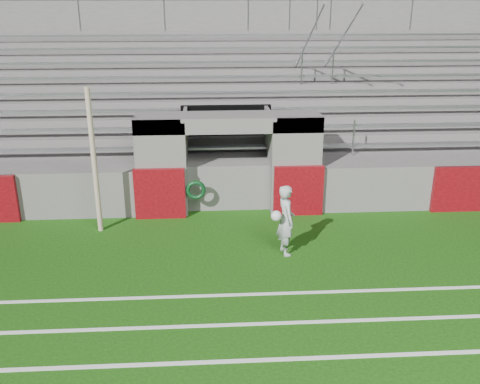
{
  "coord_description": "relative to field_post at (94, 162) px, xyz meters",
  "views": [
    {
      "loc": [
        -0.52,
        -10.04,
        5.5
      ],
      "look_at": [
        0.2,
        1.8,
        1.1
      ],
      "focal_mm": 40.0,
      "sensor_mm": 36.0,
      "label": 1
    }
  ],
  "objects": [
    {
      "name": "hose_coil",
      "position": [
        2.36,
        0.68,
        -1.01
      ],
      "size": [
        0.52,
        0.15,
        0.52
      ],
      "color": "#0C3F11",
      "rests_on": "ground"
    },
    {
      "name": "goalkeeper_with_ball",
      "position": [
        4.38,
        -1.52,
        -0.95
      ],
      "size": [
        0.62,
        0.68,
        1.62
      ],
      "color": "#AFB5B9",
      "rests_on": "ground"
    },
    {
      "name": "ground",
      "position": [
        3.24,
        -2.25,
        -1.77
      ],
      "size": [
        90.0,
        90.0,
        0.0
      ],
      "primitive_type": "plane",
      "color": "#15430B",
      "rests_on": "ground"
    },
    {
      "name": "stadium_structure",
      "position": [
        3.24,
        5.72,
        -0.28
      ],
      "size": [
        26.0,
        8.48,
        5.42
      ],
      "color": "#615F5C",
      "rests_on": "ground"
    },
    {
      "name": "field_post",
      "position": [
        0.0,
        0.0,
        0.0
      ],
      "size": [
        0.13,
        0.13,
        3.54
      ],
      "primitive_type": "cylinder",
      "color": "#C7AF94",
      "rests_on": "ground"
    }
  ]
}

